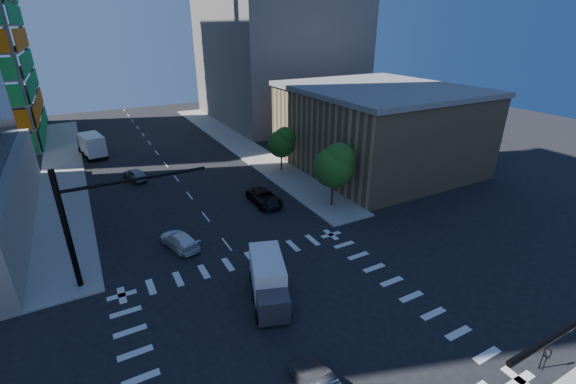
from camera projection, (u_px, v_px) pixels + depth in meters
ground at (294, 332)px, 24.10m from camera, size 160.00×160.00×0.00m
road_markings at (294, 332)px, 24.10m from camera, size 20.00×20.00×0.01m
sidewalk_ne at (239, 144)px, 61.76m from camera, size 5.00×60.00×0.15m
sidewalk_nw at (63, 170)px, 50.77m from camera, size 5.00×60.00×0.15m
commercial_building at (377, 127)px, 50.68m from camera, size 20.50×22.50×10.60m
bg_building_ne at (276, 46)px, 74.65m from camera, size 24.00×30.00×28.00m
signal_mast_nw at (88, 216)px, 26.77m from camera, size 10.20×0.40×9.00m
tree_south at (335, 165)px, 38.97m from camera, size 4.16×4.16×6.82m
tree_north at (283, 142)px, 49.04m from camera, size 3.54×3.52×5.78m
no_parking_sign at (545, 350)px, 21.01m from camera, size 0.30×0.06×2.20m
car_nb_far at (264, 197)px, 41.19m from camera, size 2.46×5.30×1.47m
car_sb_near at (179, 240)px, 33.10m from camera, size 3.06×4.98×1.35m
car_sb_mid at (135, 174)px, 47.55m from camera, size 2.78×4.50×1.43m
box_truck_near at (269, 285)px, 26.43m from camera, size 3.98×5.96×2.88m
box_truck_far at (91, 146)px, 56.08m from camera, size 3.74×6.73×3.34m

